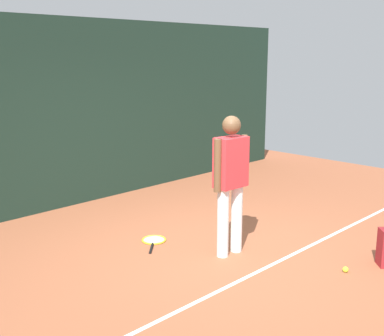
{
  "coord_description": "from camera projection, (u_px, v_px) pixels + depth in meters",
  "views": [
    {
      "loc": [
        -4.35,
        -3.9,
        2.39
      ],
      "look_at": [
        0.0,
        0.4,
        1.0
      ],
      "focal_mm": 46.8,
      "sensor_mm": 36.0,
      "label": 1
    }
  ],
  "objects": [
    {
      "name": "tennis_player",
      "position": [
        231.0,
        177.0,
        5.94
      ],
      "size": [
        0.53,
        0.24,
        1.7
      ],
      "rotation": [
        0.0,
        0.0,
        -0.05
      ],
      "color": "white",
      "rests_on": "ground"
    },
    {
      "name": "tennis_ball_near_player",
      "position": [
        345.0,
        269.0,
        5.61
      ],
      "size": [
        0.07,
        0.07,
        0.07
      ],
      "primitive_type": "sphere",
      "color": "#CCE033",
      "rests_on": "ground"
    },
    {
      "name": "ground_plane",
      "position": [
        215.0,
        251.0,
        6.22
      ],
      "size": [
        12.0,
        12.0,
        0.0
      ],
      "primitive_type": "plane",
      "color": "#9E5638"
    },
    {
      "name": "court_line",
      "position": [
        263.0,
        269.0,
        5.71
      ],
      "size": [
        9.0,
        0.05,
        0.0
      ],
      "primitive_type": "cube",
      "color": "white",
      "rests_on": "ground"
    },
    {
      "name": "back_fence",
      "position": [
        76.0,
        113.0,
        7.95
      ],
      "size": [
        10.0,
        0.1,
        2.96
      ],
      "primitive_type": "cube",
      "color": "#192D23",
      "rests_on": "ground"
    },
    {
      "name": "tennis_racket",
      "position": [
        154.0,
        241.0,
        6.54
      ],
      "size": [
        0.57,
        0.55,
        0.03
      ],
      "rotation": [
        0.0,
        0.0,
        0.75
      ],
      "color": "black",
      "rests_on": "ground"
    }
  ]
}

